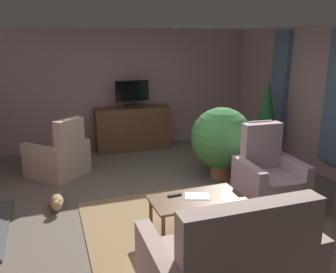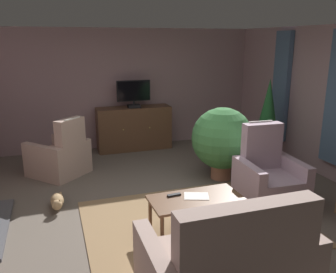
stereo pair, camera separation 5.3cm
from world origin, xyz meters
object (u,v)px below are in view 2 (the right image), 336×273
(sofa_floral, at_px, (229,263))
(folded_newspaper, at_px, (196,196))
(potted_plant_small_fern_corner, at_px, (268,118))
(tv_cabinet, at_px, (134,129))
(tv_remote, at_px, (174,195))
(potted_plant_leafy_by_curtain, at_px, (222,139))
(television, at_px, (134,93))
(armchair_near_window, at_px, (60,157))
(coffee_table, at_px, (196,201))
(cat, at_px, (57,201))
(armchair_facing_sofa, at_px, (269,180))

(sofa_floral, bearing_deg, folded_newspaper, 81.88)
(sofa_floral, xyz_separation_m, potted_plant_small_fern_corner, (2.41, 3.10, 0.56))
(tv_cabinet, distance_m, tv_remote, 3.52)
(sofa_floral, bearing_deg, potted_plant_leafy_by_curtain, 64.81)
(television, distance_m, potted_plant_small_fern_corner, 2.76)
(tv_cabinet, height_order, armchair_near_window, armchair_near_window)
(tv_remote, bearing_deg, sofa_floral, -90.57)
(television, xyz_separation_m, tv_remote, (-0.30, -3.45, -0.77))
(folded_newspaper, bearing_deg, tv_cabinet, 109.27)
(tv_cabinet, relative_size, coffee_table, 1.38)
(television, xyz_separation_m, sofa_floral, (-0.22, -4.74, -0.89))
(television, xyz_separation_m, armchair_near_window, (-1.58, -1.05, -0.91))
(sofa_floral, height_order, cat, sofa_floral)
(armchair_near_window, xyz_separation_m, potted_plant_leafy_by_curtain, (2.61, -1.03, 0.37))
(tv_cabinet, height_order, sofa_floral, sofa_floral)
(television, height_order, sofa_floral, television)
(folded_newspaper, bearing_deg, armchair_facing_sofa, 36.50)
(television, bearing_deg, folded_newspaper, -90.78)
(armchair_facing_sofa, xyz_separation_m, armchair_near_window, (-2.82, 2.12, -0.03))
(coffee_table, height_order, potted_plant_leafy_by_curtain, potted_plant_leafy_by_curtain)
(folded_newspaper, relative_size, potted_plant_small_fern_corner, 0.18)
(television, relative_size, armchair_near_window, 0.60)
(armchair_facing_sofa, bearing_deg, tv_cabinet, 111.01)
(potted_plant_leafy_by_curtain, relative_size, cat, 1.87)
(folded_newspaper, relative_size, sofa_floral, 0.19)
(potted_plant_leafy_by_curtain, bearing_deg, coffee_table, -126.08)
(potted_plant_small_fern_corner, bearing_deg, potted_plant_leafy_by_curtain, -159.28)
(tv_cabinet, height_order, potted_plant_small_fern_corner, potted_plant_small_fern_corner)
(television, relative_size, potted_plant_leafy_by_curtain, 0.57)
(potted_plant_leafy_by_curtain, bearing_deg, television, 116.42)
(coffee_table, bearing_deg, potted_plant_leafy_by_curtain, 53.92)
(tv_cabinet, relative_size, cat, 2.39)
(potted_plant_leafy_by_curtain, bearing_deg, folded_newspaper, -126.29)
(armchair_facing_sofa, relative_size, potted_plant_small_fern_corner, 0.71)
(sofa_floral, xyz_separation_m, potted_plant_leafy_by_curtain, (1.25, 2.66, 0.36))
(tv_cabinet, bearing_deg, potted_plant_small_fern_corner, -37.75)
(folded_newspaper, xyz_separation_m, armchair_near_window, (-1.53, 2.50, -0.13))
(armchair_near_window, relative_size, potted_plant_leafy_by_curtain, 0.95)
(potted_plant_leafy_by_curtain, bearing_deg, tv_cabinet, 115.85)
(tv_cabinet, height_order, coffee_table, tv_cabinet)
(sofa_floral, bearing_deg, armchair_near_window, 110.24)
(television, relative_size, cat, 1.07)
(tv_cabinet, bearing_deg, armchair_near_window, -145.12)
(armchair_facing_sofa, distance_m, potted_plant_leafy_by_curtain, 1.16)
(television, height_order, potted_plant_small_fern_corner, potted_plant_small_fern_corner)
(sofa_floral, relative_size, armchair_facing_sofa, 1.34)
(armchair_near_window, distance_m, potted_plant_small_fern_corner, 3.86)
(tv_cabinet, bearing_deg, armchair_facing_sofa, -68.99)
(tv_remote, height_order, cat, tv_remote)
(coffee_table, distance_m, cat, 2.05)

